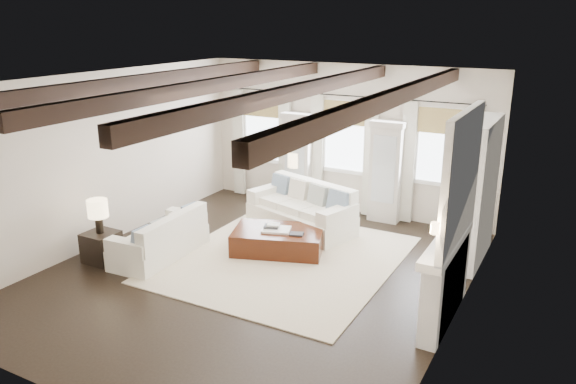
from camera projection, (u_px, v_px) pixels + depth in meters
The scene contains 16 objects.
ground at pixel (256, 274), 9.41m from camera, with size 7.50×7.50×0.00m, color black.
room_shell at pixel (321, 158), 9.25m from camera, with size 6.54×7.54×3.22m.
area_rug at pixel (285, 259), 9.96m from camera, with size 3.73×4.20×0.02m, color beige.
sofa_back at pixel (303, 211), 11.30m from camera, with size 2.41×1.61×0.95m.
sofa_left at pixel (162, 240), 9.99m from camera, with size 0.95×1.93×0.81m.
ottoman at pixel (278, 241), 10.24m from camera, with size 1.61×1.00×0.42m, color black.
tray at pixel (276, 230), 10.13m from camera, with size 0.50×0.38×0.04m, color white.
book_lower at pixel (271, 226), 10.18m from camera, with size 0.26×0.20×0.04m, color #262628.
book_upper at pixel (273, 225), 10.16m from camera, with size 0.22×0.17×0.03m, color beige.
book_loose at pixel (297, 234), 9.94m from camera, with size 0.24×0.18×0.03m, color #262628.
side_table_front at pixel (102, 247), 9.82m from camera, with size 0.53×0.53×0.53m, color black.
lamp_front at pixel (98, 210), 9.62m from camera, with size 0.35×0.35×0.60m.
side_table_back at pixel (295, 193), 12.70m from camera, with size 0.41×0.41×0.62m, color black.
lamp_back at pixel (296, 161), 12.48m from camera, with size 0.37×0.37×0.64m.
candlestick_near at pixel (425, 302), 7.87m from camera, with size 0.14×0.14×0.70m.
candlestick_far at pixel (435, 285), 8.26m from camera, with size 0.17×0.17×0.82m.
Camera 1 is at (4.56, -7.27, 4.12)m, focal length 35.00 mm.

